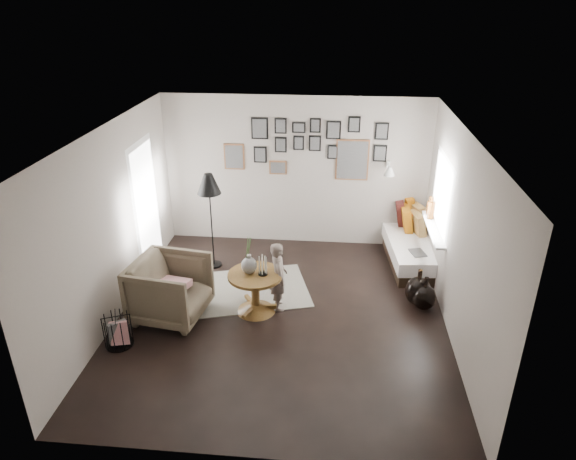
# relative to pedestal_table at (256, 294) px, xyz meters

# --- Properties ---
(ground) EXTENTS (4.80, 4.80, 0.00)m
(ground) POSITION_rel_pedestal_table_xyz_m (0.37, -0.12, -0.27)
(ground) COLOR black
(ground) RESTS_ON ground
(wall_back) EXTENTS (4.50, 0.00, 4.50)m
(wall_back) POSITION_rel_pedestal_table_xyz_m (0.37, 2.28, 1.03)
(wall_back) COLOR gray
(wall_back) RESTS_ON ground
(wall_front) EXTENTS (4.50, 0.00, 4.50)m
(wall_front) POSITION_rel_pedestal_table_xyz_m (0.37, -2.52, 1.03)
(wall_front) COLOR gray
(wall_front) RESTS_ON ground
(wall_left) EXTENTS (0.00, 4.80, 4.80)m
(wall_left) POSITION_rel_pedestal_table_xyz_m (-1.88, -0.12, 1.03)
(wall_left) COLOR gray
(wall_left) RESTS_ON ground
(wall_right) EXTENTS (0.00, 4.80, 4.80)m
(wall_right) POSITION_rel_pedestal_table_xyz_m (2.62, -0.12, 1.03)
(wall_right) COLOR gray
(wall_right) RESTS_ON ground
(ceiling) EXTENTS (4.80, 4.80, 0.00)m
(ceiling) POSITION_rel_pedestal_table_xyz_m (0.37, -0.12, 2.33)
(ceiling) COLOR white
(ceiling) RESTS_ON wall_back
(door_left) EXTENTS (0.00, 2.14, 2.14)m
(door_left) POSITION_rel_pedestal_table_xyz_m (-1.86, 1.08, 0.78)
(door_left) COLOR white
(door_left) RESTS_ON wall_left
(window_right) EXTENTS (0.15, 1.32, 1.30)m
(window_right) POSITION_rel_pedestal_table_xyz_m (2.55, 1.23, 0.66)
(window_right) COLOR white
(window_right) RESTS_ON wall_right
(gallery_wall) EXTENTS (2.74, 0.03, 1.08)m
(gallery_wall) POSITION_rel_pedestal_table_xyz_m (0.66, 2.27, 1.47)
(gallery_wall) COLOR brown
(gallery_wall) RESTS_ON wall_back
(wall_sconce) EXTENTS (0.18, 0.36, 0.16)m
(wall_sconce) POSITION_rel_pedestal_table_xyz_m (1.92, 2.02, 1.19)
(wall_sconce) COLOR white
(wall_sconce) RESTS_ON wall_back
(rug) EXTENTS (2.09, 1.72, 0.01)m
(rug) POSITION_rel_pedestal_table_xyz_m (-0.22, 0.51, -0.27)
(rug) COLOR beige
(rug) RESTS_ON ground
(pedestal_table) EXTENTS (0.76, 0.76, 0.59)m
(pedestal_table) POSITION_rel_pedestal_table_xyz_m (0.00, 0.00, 0.00)
(pedestal_table) COLOR brown
(pedestal_table) RESTS_ON ground
(vase) EXTENTS (0.22, 0.22, 0.54)m
(vase) POSITION_rel_pedestal_table_xyz_m (-0.08, 0.02, 0.48)
(vase) COLOR black
(vase) RESTS_ON pedestal_table
(candles) EXTENTS (0.13, 0.13, 0.28)m
(candles) POSITION_rel_pedestal_table_xyz_m (0.11, 0.00, 0.45)
(candles) COLOR black
(candles) RESTS_ON pedestal_table
(daybed) EXTENTS (0.97, 1.97, 0.92)m
(daybed) POSITION_rel_pedestal_table_xyz_m (2.37, 1.80, 0.01)
(daybed) COLOR black
(daybed) RESTS_ON ground
(magazine_on_daybed) EXTENTS (0.27, 0.33, 0.02)m
(magazine_on_daybed) POSITION_rel_pedestal_table_xyz_m (2.37, 1.16, 0.16)
(magazine_on_daybed) COLOR black
(magazine_on_daybed) RESTS_ON daybed
(armchair) EXTENTS (1.08, 1.06, 0.87)m
(armchair) POSITION_rel_pedestal_table_xyz_m (-1.13, -0.24, 0.16)
(armchair) COLOR brown
(armchair) RESTS_ON ground
(armchair_cushion) EXTENTS (0.46, 0.47, 0.18)m
(armchair_cushion) POSITION_rel_pedestal_table_xyz_m (-1.10, -0.19, 0.21)
(armchair_cushion) COLOR silver
(armchair_cushion) RESTS_ON armchair
(floor_lamp) EXTENTS (0.37, 0.37, 1.59)m
(floor_lamp) POSITION_rel_pedestal_table_xyz_m (-0.88, 1.23, 1.10)
(floor_lamp) COLOR black
(floor_lamp) RESTS_ON ground
(magazine_basket) EXTENTS (0.45, 0.45, 0.43)m
(magazine_basket) POSITION_rel_pedestal_table_xyz_m (-1.63, -0.93, -0.06)
(magazine_basket) COLOR black
(magazine_basket) RESTS_ON ground
(demijohn_large) EXTENTS (0.37, 0.37, 0.56)m
(demijohn_large) POSITION_rel_pedestal_table_xyz_m (2.30, 0.39, -0.06)
(demijohn_large) COLOR black
(demijohn_large) RESTS_ON ground
(demijohn_small) EXTENTS (0.33, 0.33, 0.51)m
(demijohn_small) POSITION_rel_pedestal_table_xyz_m (2.37, 0.27, -0.08)
(demijohn_small) COLOR black
(demijohn_small) RESTS_ON ground
(child) EXTENTS (0.34, 0.43, 1.02)m
(child) POSITION_rel_pedestal_table_xyz_m (0.31, 0.11, 0.24)
(child) COLOR #695B53
(child) RESTS_ON ground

